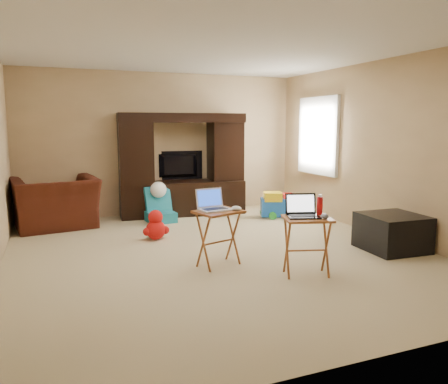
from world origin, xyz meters
name	(u,v)px	position (x,y,z in m)	size (l,w,h in m)	color
floor	(218,252)	(0.00, 0.00, 0.00)	(5.50, 5.50, 0.00)	#CEBB8F
ceiling	(218,46)	(0.00, 0.00, 2.50)	(5.50, 5.50, 0.00)	silver
wall_back	(163,144)	(0.00, 2.75, 1.25)	(5.00, 5.00, 0.00)	tan
wall_front	(372,179)	(0.00, -2.75, 1.25)	(5.00, 5.00, 0.00)	tan
wall_right	(382,149)	(2.50, 0.00, 1.25)	(5.50, 5.50, 0.00)	tan
window_pane	(319,136)	(2.48, 1.55, 1.40)	(1.20, 1.20, 0.00)	white
window_frame	(318,136)	(2.46, 1.55, 1.40)	(0.06, 1.14, 1.34)	white
entertainment_center	(182,165)	(0.26, 2.45, 0.89)	(2.19, 0.55, 1.79)	black
television	(179,166)	(0.26, 2.66, 0.86)	(0.91, 0.12, 0.52)	black
recliner	(56,203)	(-1.86, 2.19, 0.39)	(1.21, 1.06, 0.79)	#42160E
child_rocker	(161,205)	(-0.25, 1.99, 0.29)	(0.44, 0.50, 0.58)	#187286
plush_toy	(156,225)	(-0.58, 0.92, 0.21)	(0.38, 0.32, 0.43)	red
push_toy	(278,204)	(1.74, 1.63, 0.23)	(0.60, 0.43, 0.45)	blue
ottoman	(392,232)	(2.11, -0.71, 0.23)	(0.72, 0.72, 0.46)	black
tray_table_left	(219,238)	(-0.18, -0.48, 0.32)	(0.49, 0.39, 0.64)	brown
tray_table_right	(307,246)	(0.58, -1.12, 0.31)	(0.48, 0.39, 0.63)	#A04F26
laptop_left	(215,200)	(-0.21, -0.45, 0.76)	(0.33, 0.28, 0.24)	silver
laptop_right	(304,206)	(0.54, -1.10, 0.75)	(0.33, 0.27, 0.24)	black
mouse_left	(237,208)	(0.01, -0.55, 0.66)	(0.08, 0.13, 0.05)	silver
mouse_right	(325,216)	(0.71, -1.24, 0.66)	(0.08, 0.13, 0.05)	#3C3B40
water_bottle	(320,206)	(0.78, -1.04, 0.73)	(0.06, 0.06, 0.19)	#B90B0E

